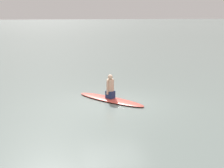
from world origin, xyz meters
TOP-DOWN VIEW (x-y plane):
  - ground_plane at (0.00, 0.00)m, footprint 400.00×400.00m
  - surfboard at (0.04, -0.45)m, footprint 2.55×3.23m
  - person_paddler at (0.04, -0.45)m, footprint 0.41×0.42m

SIDE VIEW (x-z plane):
  - ground_plane at x=0.00m, z-range 0.00..0.00m
  - surfboard at x=0.04m, z-range 0.00..0.10m
  - person_paddler at x=0.04m, z-range 0.05..1.05m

